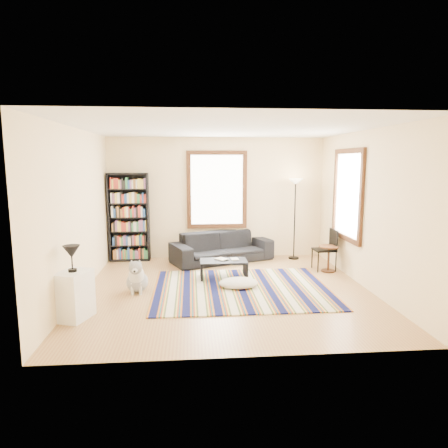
{
  "coord_description": "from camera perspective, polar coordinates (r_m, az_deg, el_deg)",
  "views": [
    {
      "loc": [
        -0.62,
        -6.8,
        2.24
      ],
      "look_at": [
        0.0,
        0.5,
        1.1
      ],
      "focal_mm": 32.0,
      "sensor_mm": 36.0,
      "label": 1
    }
  ],
  "objects": [
    {
      "name": "bookshelf",
      "position": [
        9.31,
        -13.42,
        0.95
      ],
      "size": [
        0.9,
        0.3,
        2.0
      ],
      "primitive_type": "cube",
      "color": "black",
      "rests_on": "floor"
    },
    {
      "name": "wall_right",
      "position": [
        7.55,
        20.03,
        1.92
      ],
      "size": [
        0.1,
        5.0,
        2.8
      ],
      "primitive_type": "cube",
      "color": "#FEE1AB",
      "rests_on": "floor"
    },
    {
      "name": "dog",
      "position": [
        7.15,
        -12.32,
        -7.16
      ],
      "size": [
        0.44,
        0.6,
        0.59
      ],
      "primitive_type": null,
      "rotation": [
        0.0,
        0.0,
        0.03
      ],
      "color": "#B9B9B9",
      "rests_on": "floor"
    },
    {
      "name": "book_b",
      "position": [
        7.8,
        1.01,
        -5.04
      ],
      "size": [
        0.21,
        0.16,
        0.01
      ],
      "primitive_type": "imported",
      "rotation": [
        0.0,
        0.0,
        0.09
      ],
      "color": "beige",
      "rests_on": "coffee_table"
    },
    {
      "name": "floor",
      "position": [
        7.2,
        0.34,
        -9.7
      ],
      "size": [
        5.0,
        5.0,
        0.1
      ],
      "primitive_type": "cube",
      "color": "tan",
      "rests_on": "ground"
    },
    {
      "name": "floor_lamp",
      "position": [
        9.35,
        10.05,
        0.66
      ],
      "size": [
        0.32,
        0.32,
        1.86
      ],
      "primitive_type": null,
      "rotation": [
        0.0,
        0.0,
        0.06
      ],
      "color": "black",
      "rests_on": "floor"
    },
    {
      "name": "window_back",
      "position": [
        9.31,
        -1.03,
        4.91
      ],
      "size": [
        1.2,
        0.06,
        1.6
      ],
      "primitive_type": "cube",
      "color": "white",
      "rests_on": "wall_back"
    },
    {
      "name": "wall_left",
      "position": [
        7.12,
        -20.56,
        1.5
      ],
      "size": [
        0.1,
        5.0,
        2.8
      ],
      "primitive_type": "cube",
      "color": "#FEE1AB",
      "rests_on": "floor"
    },
    {
      "name": "rug",
      "position": [
        7.2,
        2.5,
        -9.21
      ],
      "size": [
        3.09,
        2.47,
        0.02
      ],
      "primitive_type": "cube",
      "color": "#0C0F3D",
      "rests_on": "floor"
    },
    {
      "name": "ceiling",
      "position": [
        6.85,
        0.36,
        13.95
      ],
      "size": [
        5.0,
        5.0,
        0.1
      ],
      "primitive_type": "cube",
      "color": "white",
      "rests_on": "floor"
    },
    {
      "name": "table_lamp",
      "position": [
        6.05,
        -20.91,
        -4.64
      ],
      "size": [
        0.27,
        0.27,
        0.38
      ],
      "primitive_type": null,
      "rotation": [
        0.0,
        0.0,
        -0.11
      ],
      "color": "black",
      "rests_on": "white_cabinet"
    },
    {
      "name": "side_table",
      "position": [
        8.51,
        14.69,
        -4.83
      ],
      "size": [
        0.44,
        0.44,
        0.54
      ],
      "primitive_type": "cylinder",
      "rotation": [
        0.0,
        0.0,
        0.11
      ],
      "color": "#482412",
      "rests_on": "floor"
    },
    {
      "name": "book_a",
      "position": [
        7.73,
        -0.8,
        -5.14
      ],
      "size": [
        0.29,
        0.28,
        0.02
      ],
      "primitive_type": "imported",
      "rotation": [
        0.0,
        0.0,
        0.67
      ],
      "color": "beige",
      "rests_on": "coffee_table"
    },
    {
      "name": "folding_chair",
      "position": [
        8.58,
        14.12,
        -3.59
      ],
      "size": [
        0.44,
        0.42,
        0.86
      ],
      "primitive_type": "cube",
      "rotation": [
        0.0,
        0.0,
        0.05
      ],
      "color": "black",
      "rests_on": "floor"
    },
    {
      "name": "floor_cushion",
      "position": [
        7.26,
        2.09,
        -8.4
      ],
      "size": [
        0.76,
        0.6,
        0.18
      ],
      "primitive_type": "ellipsoid",
      "rotation": [
        0.0,
        0.0,
        0.1
      ],
      "color": "beige",
      "rests_on": "floor"
    },
    {
      "name": "window_right",
      "position": [
        8.23,
        17.27,
        3.99
      ],
      "size": [
        0.06,
        1.2,
        1.6
      ],
      "primitive_type": "cube",
      "color": "white",
      "rests_on": "wall_right"
    },
    {
      "name": "wall_back",
      "position": [
        9.4,
        -1.05,
        3.73
      ],
      "size": [
        5.0,
        0.1,
        2.8
      ],
      "primitive_type": "cube",
      "color": "#FEE1AB",
      "rests_on": "floor"
    },
    {
      "name": "sofa",
      "position": [
        9.08,
        -0.3,
        -3.29
      ],
      "size": [
        1.67,
        2.44,
        0.66
      ],
      "primitive_type": "imported",
      "rotation": [
        0.0,
        0.0,
        0.38
      ],
      "color": "black",
      "rests_on": "floor"
    },
    {
      "name": "white_cabinet",
      "position": [
        6.2,
        -20.64,
        -9.5
      ],
      "size": [
        0.52,
        0.6,
        0.7
      ],
      "primitive_type": "cube",
      "rotation": [
        0.0,
        0.0,
        -0.34
      ],
      "color": "white",
      "rests_on": "floor"
    },
    {
      "name": "coffee_table",
      "position": [
        7.79,
        -0.06,
        -6.49
      ],
      "size": [
        1.02,
        0.79,
        0.36
      ],
      "primitive_type": "cube",
      "rotation": [
        0.0,
        0.0,
        0.36
      ],
      "color": "black",
      "rests_on": "floor"
    },
    {
      "name": "wall_front",
      "position": [
        4.37,
        3.37,
        -2.25
      ],
      "size": [
        5.0,
        0.1,
        2.8
      ],
      "primitive_type": "cube",
      "color": "#FEE1AB",
      "rests_on": "floor"
    }
  ]
}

